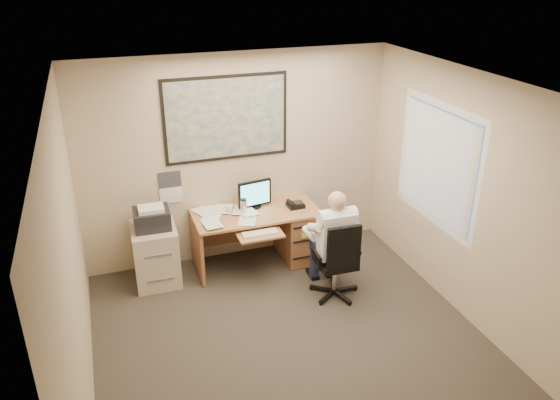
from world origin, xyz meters
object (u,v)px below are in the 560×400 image
object	(u,v)px
filing_cabinet	(155,249)
office_chair	(337,275)
person	(335,244)
desk	(280,229)

from	to	relation	value
filing_cabinet	office_chair	xyz separation A→B (m)	(1.96, -1.05, -0.14)
office_chair	person	size ratio (longest dim) A/B	0.76
filing_cabinet	office_chair	size ratio (longest dim) A/B	1.01
desk	filing_cabinet	size ratio (longest dim) A/B	1.56
desk	office_chair	world-z (taller)	desk
desk	office_chair	bearing A→B (deg)	-72.25
filing_cabinet	office_chair	world-z (taller)	filing_cabinet
filing_cabinet	person	bearing A→B (deg)	-24.95
office_chair	desk	bearing A→B (deg)	109.75
desk	filing_cabinet	xyz separation A→B (m)	(-1.62, -0.01, -0.00)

